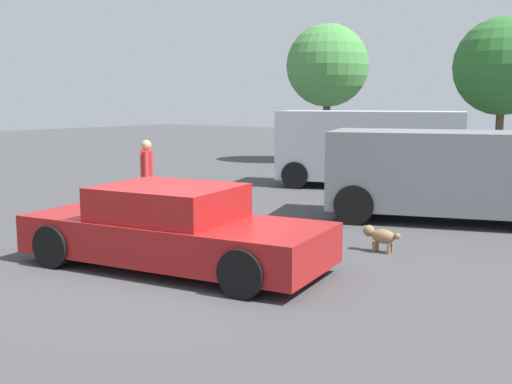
{
  "coord_description": "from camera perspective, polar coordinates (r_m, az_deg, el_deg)",
  "views": [
    {
      "loc": [
        6.25,
        -6.37,
        2.48
      ],
      "look_at": [
        -0.25,
        2.25,
        0.9
      ],
      "focal_mm": 44.48,
      "sensor_mm": 36.0,
      "label": 1
    }
  ],
  "objects": [
    {
      "name": "ground_plane",
      "position": [
        9.26,
        -7.21,
        -7.27
      ],
      "size": [
        80.0,
        80.0,
        0.0
      ],
      "primitive_type": "plane",
      "color": "#424244"
    },
    {
      "name": "sedan_foreground",
      "position": [
        9.48,
        -7.44,
        -3.37
      ],
      "size": [
        4.83,
        2.51,
        1.22
      ],
      "rotation": [
        0.0,
        0.0,
        0.17
      ],
      "color": "maroon",
      "rests_on": "ground_plane"
    },
    {
      "name": "dog",
      "position": [
        10.6,
        11.12,
        -3.88
      ],
      "size": [
        0.66,
        0.24,
        0.42
      ],
      "rotation": [
        0.0,
        0.0,
        3.16
      ],
      "color": "olive",
      "rests_on": "ground_plane"
    },
    {
      "name": "van_white",
      "position": [
        18.27,
        10.31,
        4.07
      ],
      "size": [
        5.48,
        3.55,
        2.16
      ],
      "rotation": [
        0.0,
        0.0,
        0.33
      ],
      "color": "#B2B7C1",
      "rests_on": "ground_plane"
    },
    {
      "name": "suv_dark",
      "position": [
        13.49,
        17.45,
        1.71
      ],
      "size": [
        5.33,
        3.5,
        1.84
      ],
      "rotation": [
        0.0,
        0.0,
        0.34
      ],
      "color": "gray",
      "rests_on": "ground_plane"
    },
    {
      "name": "pedestrian",
      "position": [
        13.8,
        -9.78,
        1.9
      ],
      "size": [
        0.45,
        0.46,
        1.63
      ],
      "rotation": [
        0.0,
        0.0,
        0.75
      ],
      "color": "navy",
      "rests_on": "ground_plane"
    },
    {
      "name": "tree_back_center",
      "position": [
        25.46,
        6.44,
        11.22
      ],
      "size": [
        3.23,
        3.23,
        5.42
      ],
      "color": "brown",
      "rests_on": "ground_plane"
    },
    {
      "name": "tree_back_right",
      "position": [
        28.79,
        21.31,
        10.47
      ],
      "size": [
        4.07,
        4.07,
        5.88
      ],
      "color": "brown",
      "rests_on": "ground_plane"
    }
  ]
}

